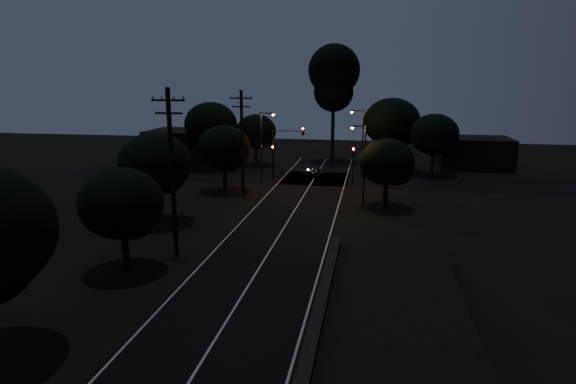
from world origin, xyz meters
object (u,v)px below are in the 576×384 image
(streetlight_c, at_px, (363,160))
(car, at_px, (316,172))
(utility_pole_mid, at_px, (172,171))
(streetlight_a, at_px, (263,143))
(tall_pine, at_px, (334,77))
(streetlight_b, at_px, (361,139))
(signal_right, at_px, (353,159))
(signal_mast, at_px, (287,144))
(utility_pole_far, at_px, (242,142))
(signal_left, at_px, (273,156))

(streetlight_c, bearing_deg, car, 113.58)
(utility_pole_mid, distance_m, streetlight_c, 19.15)
(streetlight_a, height_order, car, streetlight_a)
(tall_pine, relative_size, streetlight_a, 2.04)
(tall_pine, relative_size, streetlight_b, 2.04)
(signal_right, height_order, streetlight_a, streetlight_a)
(signal_mast, relative_size, streetlight_a, 0.78)
(utility_pole_mid, distance_m, signal_right, 27.30)
(streetlight_c, xyz_separation_m, car, (-5.80, 13.28, -3.80))
(utility_pole_mid, distance_m, tall_pine, 41.05)
(tall_pine, distance_m, streetlight_c, 26.52)
(signal_mast, xyz_separation_m, streetlight_a, (-2.39, -1.99, 0.30))
(signal_right, bearing_deg, utility_pole_far, -143.00)
(utility_pole_mid, relative_size, streetlight_c, 1.47)
(signal_mast, bearing_deg, signal_left, -179.87)
(signal_left, bearing_deg, streetlight_c, -43.76)
(utility_pole_far, distance_m, tall_pine, 24.85)
(signal_left, bearing_deg, tall_pine, 69.54)
(utility_pole_mid, xyz_separation_m, utility_pole_far, (0.00, 17.00, -0.25))
(streetlight_c, bearing_deg, signal_right, 97.02)
(utility_pole_mid, distance_m, streetlight_a, 23.04)
(streetlight_a, bearing_deg, utility_pole_far, -96.59)
(tall_pine, distance_m, car, 16.25)
(tall_pine, bearing_deg, streetlight_c, -79.07)
(streetlight_c, bearing_deg, signal_mast, 131.19)
(signal_mast, height_order, streetlight_c, streetlight_c)
(signal_left, relative_size, streetlight_b, 0.51)
(streetlight_c, bearing_deg, streetlight_a, 144.31)
(utility_pole_far, height_order, signal_right, utility_pole_far)
(signal_mast, relative_size, streetlight_b, 0.78)
(utility_pole_far, distance_m, streetlight_c, 12.05)
(streetlight_c, relative_size, car, 2.31)
(streetlight_b, bearing_deg, signal_right, -100.00)
(signal_left, height_order, signal_right, same)
(tall_pine, height_order, streetlight_a, tall_pine)
(signal_left, height_order, streetlight_b, streetlight_b)
(signal_right, xyz_separation_m, streetlight_c, (1.23, -9.99, 1.51))
(utility_pole_far, xyz_separation_m, tall_pine, (7.00, 23.00, 6.28))
(utility_pole_far, relative_size, streetlight_b, 1.31)
(tall_pine, bearing_deg, streetlight_b, -68.62)
(tall_pine, relative_size, signal_right, 3.98)
(signal_left, relative_size, car, 1.26)
(streetlight_a, bearing_deg, signal_mast, 39.77)
(signal_right, relative_size, streetlight_a, 0.51)
(signal_right, bearing_deg, car, 144.19)
(utility_pole_mid, relative_size, streetlight_a, 1.38)
(utility_pole_mid, xyz_separation_m, signal_mast, (3.09, 24.99, -1.40))
(car, bearing_deg, streetlight_a, 23.12)
(streetlight_a, xyz_separation_m, streetlight_b, (10.61, 6.00, 0.00))
(signal_left, bearing_deg, signal_right, 0.00)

